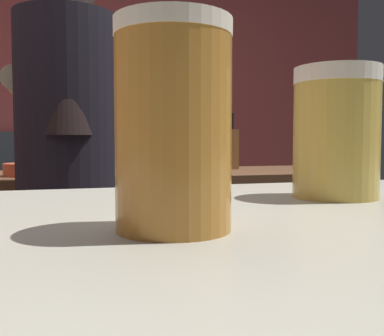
# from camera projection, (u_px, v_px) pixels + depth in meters

# --- Properties ---
(wall_back) EXTENTS (5.20, 0.10, 2.70)m
(wall_back) POSITION_uv_depth(u_px,v_px,m) (56.00, 104.00, 3.34)
(wall_back) COLOR brown
(wall_back) RESTS_ON ground
(prep_counter) EXTENTS (2.10, 0.60, 0.93)m
(prep_counter) POSITION_uv_depth(u_px,v_px,m) (131.00, 274.00, 2.03)
(prep_counter) COLOR brown
(prep_counter) RESTS_ON ground
(back_shelf) EXTENTS (0.89, 0.36, 1.13)m
(back_shelf) POSITION_uv_depth(u_px,v_px,m) (25.00, 214.00, 3.06)
(back_shelf) COLOR #313C44
(back_shelf) RESTS_ON ground
(bartender) EXTENTS (0.42, 0.51, 1.71)m
(bartender) POSITION_uv_depth(u_px,v_px,m) (68.00, 166.00, 1.49)
(bartender) COLOR #292D33
(bartender) RESTS_ON ground
(knife_block) EXTENTS (0.10, 0.08, 0.29)m
(knife_block) POSITION_uv_depth(u_px,v_px,m) (227.00, 148.00, 2.23)
(knife_block) COLOR #925D31
(knife_block) RESTS_ON prep_counter
(mixing_bowl) EXTENTS (0.19, 0.19, 0.05)m
(mixing_bowl) POSITION_uv_depth(u_px,v_px,m) (27.00, 169.00, 1.82)
(mixing_bowl) COLOR #C34F33
(mixing_bowl) RESTS_ON prep_counter
(chefs_knife) EXTENTS (0.24, 0.07, 0.01)m
(chefs_knife) POSITION_uv_depth(u_px,v_px,m) (134.00, 172.00, 1.96)
(chefs_knife) COLOR silver
(chefs_knife) RESTS_ON prep_counter
(pint_glass_near) EXTENTS (0.07, 0.07, 0.13)m
(pint_glass_near) POSITION_uv_depth(u_px,v_px,m) (173.00, 126.00, 0.28)
(pint_glass_near) COLOR #BD7C30
(pint_glass_near) RESTS_ON bar_counter
(pint_glass_far) EXTENTS (0.08, 0.08, 0.13)m
(pint_glass_far) POSITION_uv_depth(u_px,v_px,m) (336.00, 133.00, 0.44)
(pint_glass_far) COLOR gold
(pint_glass_far) RESTS_ON bar_counter
(bottle_vinegar) EXTENTS (0.05, 0.05, 0.26)m
(bottle_vinegar) POSITION_uv_depth(u_px,v_px,m) (37.00, 117.00, 3.05)
(bottle_vinegar) COLOR #458733
(bottle_vinegar) RESTS_ON back_shelf
(bottle_hot_sauce) EXTENTS (0.06, 0.06, 0.22)m
(bottle_hot_sauce) POSITION_uv_depth(u_px,v_px,m) (76.00, 121.00, 3.18)
(bottle_hot_sauce) COLOR #D7CC7C
(bottle_hot_sauce) RESTS_ON back_shelf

